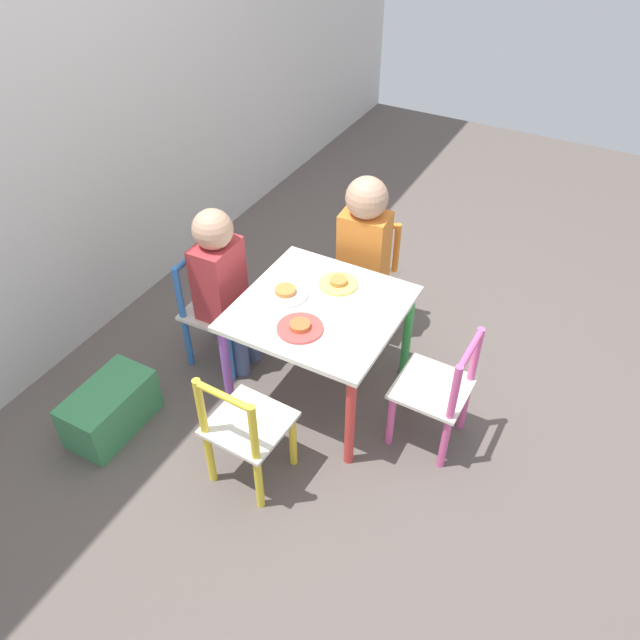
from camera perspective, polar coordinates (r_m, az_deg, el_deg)
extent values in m
plane|color=#5B514C|center=(2.63, 0.00, -6.43)|extent=(6.00, 6.00, 0.00)
cube|color=silver|center=(2.61, -24.33, 23.53)|extent=(6.00, 0.06, 2.60)
cube|color=silver|center=(2.33, 0.00, 1.09)|extent=(0.59, 0.59, 0.02)
cylinder|color=#DB3D38|center=(2.23, 2.76, -9.29)|extent=(0.04, 0.04, 0.43)
cylinder|color=green|center=(2.58, 7.97, -1.34)|extent=(0.04, 0.04, 0.43)
cylinder|color=#8E51BC|center=(2.43, -8.50, -4.67)|extent=(0.04, 0.04, 0.43)
cylinder|color=teal|center=(2.75, -2.21, 2.14)|extent=(0.04, 0.04, 0.43)
cube|color=silver|center=(2.78, 4.04, 3.80)|extent=(0.28, 0.28, 0.02)
cylinder|color=orange|center=(2.82, 1.12, 0.95)|extent=(0.03, 0.03, 0.26)
cylinder|color=orange|center=(2.76, 5.15, -0.21)|extent=(0.03, 0.03, 0.26)
cylinder|color=orange|center=(2.97, 2.76, 3.31)|extent=(0.03, 0.03, 0.26)
cylinder|color=orange|center=(2.92, 6.61, 2.25)|extent=(0.03, 0.03, 0.26)
cylinder|color=orange|center=(2.83, 2.93, 7.45)|extent=(0.03, 0.03, 0.26)
cylinder|color=orange|center=(2.77, 7.01, 6.42)|extent=(0.03, 0.03, 0.26)
cylinder|color=orange|center=(2.74, 5.08, 8.96)|extent=(0.04, 0.21, 0.02)
cube|color=silver|center=(2.64, -9.20, 0.93)|extent=(0.27, 0.27, 0.02)
cylinder|color=#387AD1|center=(2.62, -8.24, -3.35)|extent=(0.03, 0.03, 0.26)
cylinder|color=#387AD1|center=(2.74, -5.85, -0.62)|extent=(0.03, 0.03, 0.26)
cylinder|color=#387AD1|center=(2.72, -11.99, -1.93)|extent=(0.03, 0.03, 0.26)
cylinder|color=#387AD1|center=(2.84, -9.52, 0.63)|extent=(0.03, 0.03, 0.26)
cylinder|color=#387AD1|center=(2.56, -12.76, 2.32)|extent=(0.03, 0.03, 0.26)
cylinder|color=#387AD1|center=(2.69, -10.10, 4.83)|extent=(0.03, 0.03, 0.26)
cylinder|color=#387AD1|center=(2.55, -11.73, 5.69)|extent=(0.21, 0.03, 0.02)
cube|color=silver|center=(2.18, -6.50, -9.36)|extent=(0.27, 0.27, 0.02)
cylinder|color=yellow|center=(2.30, -2.49, -10.92)|extent=(0.03, 0.03, 0.26)
cylinder|color=yellow|center=(2.38, -6.83, -8.80)|extent=(0.03, 0.03, 0.26)
cylinder|color=yellow|center=(2.19, -5.61, -14.58)|extent=(0.03, 0.03, 0.26)
cylinder|color=yellow|center=(2.28, -10.04, -12.18)|extent=(0.03, 0.03, 0.26)
cylinder|color=yellow|center=(1.99, -6.08, -10.34)|extent=(0.03, 0.03, 0.26)
cylinder|color=yellow|center=(2.09, -10.84, -7.88)|extent=(0.03, 0.03, 0.26)
cylinder|color=yellow|center=(1.95, -8.85, -6.88)|extent=(0.03, 0.21, 0.02)
cube|color=silver|center=(2.32, 10.24, -6.07)|extent=(0.27, 0.27, 0.02)
cylinder|color=#E5599E|center=(2.50, 8.54, -5.84)|extent=(0.03, 0.03, 0.26)
cylinder|color=#E5599E|center=(2.37, 6.49, -9.09)|extent=(0.03, 0.03, 0.26)
cylinder|color=#E5599E|center=(2.47, 13.08, -7.52)|extent=(0.03, 0.03, 0.26)
cylinder|color=#E5599E|center=(2.33, 11.30, -10.94)|extent=(0.03, 0.03, 0.26)
cylinder|color=#E5599E|center=(2.29, 14.02, -3.21)|extent=(0.03, 0.03, 0.26)
cylinder|color=#E5599E|center=(2.14, 12.18, -6.63)|extent=(0.03, 0.03, 0.26)
cylinder|color=#E5599E|center=(2.13, 13.59, -2.67)|extent=(0.21, 0.03, 0.02)
cylinder|color=#4C608E|center=(2.79, 2.06, 0.60)|extent=(0.07, 0.07, 0.27)
cylinder|color=#4C608E|center=(2.76, 3.97, 0.05)|extent=(0.07, 0.07, 0.27)
cube|color=orange|center=(2.67, 4.05, 6.57)|extent=(0.15, 0.21, 0.33)
sphere|color=tan|center=(2.54, 4.30, 11.07)|extent=(0.17, 0.17, 0.17)
cylinder|color=#4C608E|center=(2.64, -7.35, -2.58)|extent=(0.07, 0.07, 0.27)
cylinder|color=#4C608E|center=(2.70, -6.22, -1.29)|extent=(0.07, 0.07, 0.27)
cube|color=#B23338|center=(2.53, -9.22, 3.77)|extent=(0.20, 0.15, 0.32)
sphere|color=tan|center=(2.40, -9.80, 8.17)|extent=(0.16, 0.16, 0.16)
cylinder|color=#EADB66|center=(2.42, 1.69, 3.33)|extent=(0.15, 0.15, 0.01)
cylinder|color=#D6843D|center=(2.41, 1.69, 3.60)|extent=(0.07, 0.07, 0.02)
cylinder|color=white|center=(2.38, -3.17, 2.46)|extent=(0.18, 0.18, 0.01)
cylinder|color=#D6843D|center=(2.37, -3.18, 2.72)|extent=(0.08, 0.08, 0.02)
cylinder|color=#E54C47|center=(2.22, -1.84, -0.75)|extent=(0.17, 0.17, 0.01)
cylinder|color=#CC6633|center=(2.21, -1.85, -0.48)|extent=(0.08, 0.08, 0.02)
cube|color=#3D8E56|center=(2.56, -18.62, -7.69)|extent=(0.36, 0.20, 0.20)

